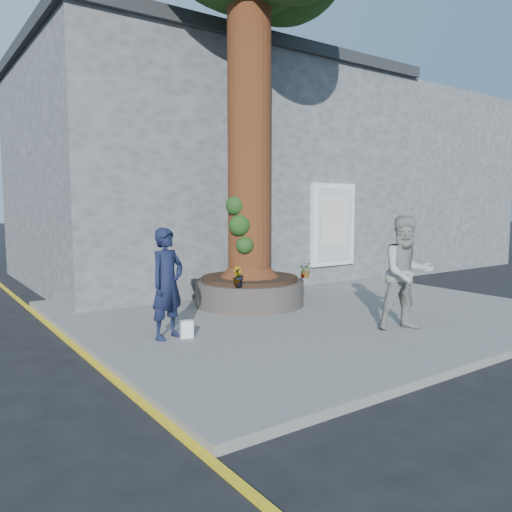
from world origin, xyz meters
TOP-DOWN VIEW (x-y plane):
  - ground at (0.00, 0.00)m, footprint 120.00×120.00m
  - pavement at (1.50, 1.00)m, footprint 9.00×8.00m
  - yellow_line at (-3.05, 1.00)m, footprint 0.10×30.00m
  - stone_shop at (2.50, 7.20)m, footprint 10.30×8.30m
  - neighbour_shop at (10.50, 7.20)m, footprint 6.00×8.00m
  - planter at (0.80, 2.00)m, footprint 2.30×2.30m
  - man at (-1.79, 0.51)m, footprint 0.75×0.62m
  - woman at (1.75, -1.30)m, footprint 1.16×1.05m
  - shopping_bag at (-1.54, 0.36)m, footprint 0.22×0.16m
  - plant_a at (1.56, 1.15)m, footprint 0.19×0.20m
  - plant_b at (-0.05, 1.15)m, footprint 0.22×0.23m
  - plant_c at (-0.05, 1.15)m, footprint 0.27×0.27m
  - plant_d at (1.65, 1.15)m, footprint 0.38×0.39m

SIDE VIEW (x-z plane):
  - ground at x=0.00m, z-range 0.00..0.00m
  - yellow_line at x=-3.05m, z-range 0.00..0.01m
  - pavement at x=1.50m, z-range 0.00..0.12m
  - shopping_bag at x=-1.54m, z-range 0.12..0.40m
  - planter at x=0.80m, z-range 0.11..0.71m
  - plant_a at x=1.56m, z-range 0.72..1.04m
  - plant_d at x=1.65m, z-range 0.72..1.05m
  - plant_c at x=-0.05m, z-range 0.72..1.06m
  - plant_b at x=-0.05m, z-range 0.72..1.07m
  - man at x=-1.79m, z-range 0.12..1.88m
  - woman at x=1.75m, z-range 0.12..2.06m
  - neighbour_shop at x=10.50m, z-range 0.00..6.00m
  - stone_shop at x=2.50m, z-range 0.01..6.31m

